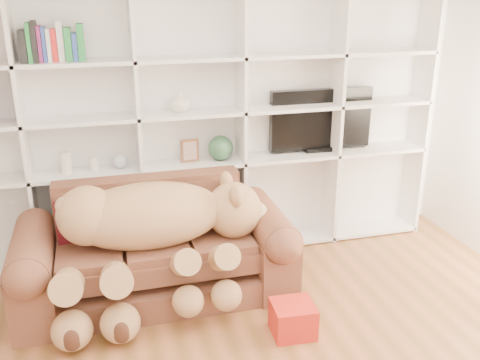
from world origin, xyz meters
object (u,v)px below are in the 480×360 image
object	(u,v)px
teddy_bear	(152,231)
tv	(321,121)
sofa	(156,255)
gift_box	(293,319)

from	to	relation	value
teddy_bear	tv	bearing A→B (deg)	27.42
sofa	gift_box	world-z (taller)	sofa
sofa	teddy_bear	bearing A→B (deg)	-101.08
teddy_bear	gift_box	world-z (taller)	teddy_bear
sofa	tv	size ratio (longest dim) A/B	2.15
sofa	tv	distance (m)	1.93
teddy_bear	tv	size ratio (longest dim) A/B	1.72
teddy_bear	gift_box	xyz separation A→B (m)	(0.88, -0.61, -0.50)
sofa	tv	world-z (taller)	tv
teddy_bear	tv	distance (m)	1.93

